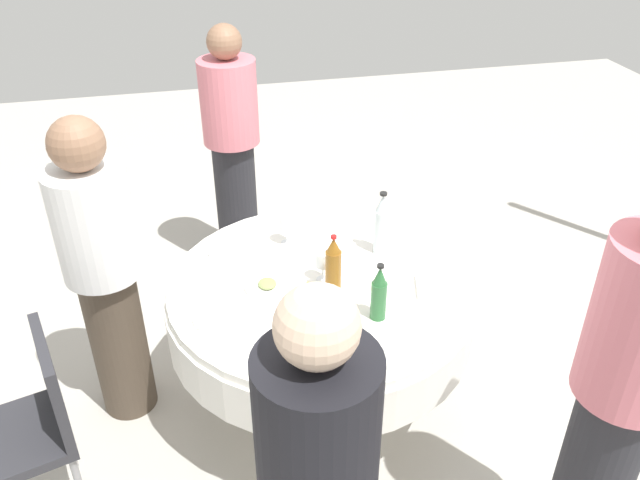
{
  "coord_description": "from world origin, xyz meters",
  "views": [
    {
      "loc": [
        -2.33,
        0.54,
        2.46
      ],
      "look_at": [
        0.0,
        0.0,
        0.96
      ],
      "focal_mm": 36.24,
      "sensor_mm": 36.0,
      "label": 1
    }
  ],
  "objects_px": {
    "bottle_green_outer": "(379,294)",
    "bottle_clear_far": "(382,225)",
    "chair_inner": "(34,419)",
    "person_front": "(622,394)",
    "wine_glass_north": "(287,222)",
    "plate_near": "(218,317)",
    "plate_west": "(231,251)",
    "plate_rear": "(267,286)",
    "person_outer": "(233,150)",
    "bottle_green_mid": "(309,312)",
    "bottle_amber_front": "(333,267)",
    "dining_table": "(320,307)",
    "person_mid": "(104,272)",
    "wine_glass_mid": "(323,260)"
  },
  "relations": [
    {
      "from": "bottle_green_outer",
      "to": "bottle_clear_far",
      "type": "relative_size",
      "value": 0.82
    },
    {
      "from": "chair_inner",
      "to": "person_front",
      "type": "bearing_deg",
      "value": -125.31
    },
    {
      "from": "wine_glass_north",
      "to": "plate_near",
      "type": "bearing_deg",
      "value": 143.18
    },
    {
      "from": "bottle_clear_far",
      "to": "plate_west",
      "type": "distance_m",
      "value": 0.74
    },
    {
      "from": "plate_rear",
      "to": "plate_west",
      "type": "relative_size",
      "value": 0.9
    },
    {
      "from": "person_outer",
      "to": "bottle_green_outer",
      "type": "bearing_deg",
      "value": -85.89
    },
    {
      "from": "bottle_green_mid",
      "to": "plate_near",
      "type": "relative_size",
      "value": 1.22
    },
    {
      "from": "plate_rear",
      "to": "person_outer",
      "type": "distance_m",
      "value": 1.35
    },
    {
      "from": "bottle_amber_front",
      "to": "plate_rear",
      "type": "bearing_deg",
      "value": 69.39
    },
    {
      "from": "plate_near",
      "to": "bottle_green_outer",
      "type": "bearing_deg",
      "value": -101.94
    },
    {
      "from": "dining_table",
      "to": "chair_inner",
      "type": "height_order",
      "value": "chair_inner"
    },
    {
      "from": "plate_rear",
      "to": "dining_table",
      "type": "bearing_deg",
      "value": -90.33
    },
    {
      "from": "plate_west",
      "to": "chair_inner",
      "type": "bearing_deg",
      "value": 128.3
    },
    {
      "from": "bottle_amber_front",
      "to": "person_mid",
      "type": "distance_m",
      "value": 1.03
    },
    {
      "from": "bottle_amber_front",
      "to": "person_front",
      "type": "xyz_separation_m",
      "value": [
        -0.96,
        -0.74,
        0.02
      ]
    },
    {
      "from": "bottle_clear_far",
      "to": "bottle_green_mid",
      "type": "relative_size",
      "value": 1.25
    },
    {
      "from": "wine_glass_north",
      "to": "person_front",
      "type": "distance_m",
      "value": 1.66
    },
    {
      "from": "wine_glass_north",
      "to": "plate_near",
      "type": "xyz_separation_m",
      "value": [
        -0.52,
        0.39,
        -0.11
      ]
    },
    {
      "from": "person_outer",
      "to": "plate_west",
      "type": "bearing_deg",
      "value": -107.23
    },
    {
      "from": "wine_glass_mid",
      "to": "plate_near",
      "type": "height_order",
      "value": "wine_glass_mid"
    },
    {
      "from": "wine_glass_north",
      "to": "person_front",
      "type": "xyz_separation_m",
      "value": [
        -1.42,
        -0.86,
        0.04
      ]
    },
    {
      "from": "wine_glass_north",
      "to": "person_mid",
      "type": "bearing_deg",
      "value": 100.68
    },
    {
      "from": "bottle_clear_far",
      "to": "person_mid",
      "type": "relative_size",
      "value": 0.21
    },
    {
      "from": "person_front",
      "to": "bottle_clear_far",
      "type": "bearing_deg",
      "value": -106.78
    },
    {
      "from": "wine_glass_mid",
      "to": "chair_inner",
      "type": "height_order",
      "value": "wine_glass_mid"
    },
    {
      "from": "person_outer",
      "to": "chair_inner",
      "type": "bearing_deg",
      "value": -130.38
    },
    {
      "from": "wine_glass_north",
      "to": "plate_rear",
      "type": "bearing_deg",
      "value": 156.22
    },
    {
      "from": "person_mid",
      "to": "chair_inner",
      "type": "bearing_deg",
      "value": 163.66
    },
    {
      "from": "wine_glass_north",
      "to": "person_outer",
      "type": "relative_size",
      "value": 0.1
    },
    {
      "from": "person_mid",
      "to": "bottle_green_mid",
      "type": "bearing_deg",
      "value": -112.49
    },
    {
      "from": "wine_glass_north",
      "to": "person_front",
      "type": "relative_size",
      "value": 0.09
    },
    {
      "from": "bottle_green_outer",
      "to": "wine_glass_north",
      "type": "bearing_deg",
      "value": 21.82
    },
    {
      "from": "dining_table",
      "to": "bottle_amber_front",
      "type": "relative_size",
      "value": 4.69
    },
    {
      "from": "bottle_green_mid",
      "to": "plate_near",
      "type": "xyz_separation_m",
      "value": [
        0.19,
        0.35,
        -0.11
      ]
    },
    {
      "from": "dining_table",
      "to": "plate_rear",
      "type": "bearing_deg",
      "value": 89.67
    },
    {
      "from": "wine_glass_north",
      "to": "plate_west",
      "type": "distance_m",
      "value": 0.3
    },
    {
      "from": "person_outer",
      "to": "wine_glass_north",
      "type": "bearing_deg",
      "value": -91.29
    },
    {
      "from": "dining_table",
      "to": "bottle_green_mid",
      "type": "bearing_deg",
      "value": 160.4
    },
    {
      "from": "plate_west",
      "to": "plate_near",
      "type": "xyz_separation_m",
      "value": [
        -0.5,
        0.11,
        -0.0
      ]
    },
    {
      "from": "dining_table",
      "to": "person_mid",
      "type": "xyz_separation_m",
      "value": [
        0.19,
        0.95,
        0.22
      ]
    },
    {
      "from": "dining_table",
      "to": "bottle_green_outer",
      "type": "height_order",
      "value": "bottle_green_outer"
    },
    {
      "from": "bottle_green_outer",
      "to": "person_mid",
      "type": "bearing_deg",
      "value": 66.08
    },
    {
      "from": "wine_glass_north",
      "to": "person_outer",
      "type": "xyz_separation_m",
      "value": [
        0.99,
        0.15,
        -0.03
      ]
    },
    {
      "from": "bottle_green_outer",
      "to": "wine_glass_mid",
      "type": "height_order",
      "value": "bottle_green_outer"
    },
    {
      "from": "bottle_clear_far",
      "to": "person_front",
      "type": "bearing_deg",
      "value": -160.58
    },
    {
      "from": "bottle_amber_front",
      "to": "bottle_clear_far",
      "type": "distance_m",
      "value": 0.41
    },
    {
      "from": "plate_rear",
      "to": "person_mid",
      "type": "xyz_separation_m",
      "value": [
        0.19,
        0.7,
        0.06
      ]
    },
    {
      "from": "bottle_clear_far",
      "to": "person_mid",
      "type": "bearing_deg",
      "value": 89.14
    },
    {
      "from": "plate_rear",
      "to": "plate_west",
      "type": "distance_m",
      "value": 0.36
    },
    {
      "from": "dining_table",
      "to": "plate_near",
      "type": "height_order",
      "value": "plate_near"
    }
  ]
}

